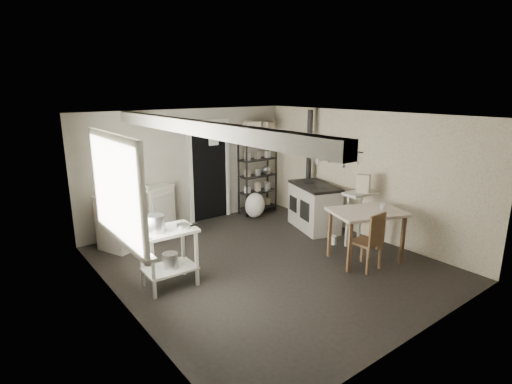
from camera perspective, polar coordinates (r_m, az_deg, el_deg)
floor at (r=6.43m, az=1.65°, el=-10.08°), size 5.00×5.00×0.00m
ceiling at (r=5.85m, az=1.82°, el=10.85°), size 5.00×5.00×0.00m
wall_back at (r=8.08m, az=-9.53°, el=3.47°), size 4.50×0.02×2.30m
wall_front at (r=4.48m, az=22.46°, el=-6.58°), size 4.50×0.02×2.30m
wall_left at (r=4.99m, az=-18.82°, el=-4.10°), size 0.02×5.00×2.30m
wall_right at (r=7.62m, az=15.00°, el=2.50°), size 0.02×5.00×2.30m
window at (r=5.09m, az=-19.56°, el=0.30°), size 0.12×1.76×1.28m
doorway at (r=8.30m, az=-6.65°, el=2.81°), size 0.96×0.10×2.08m
ceiling_beam at (r=5.19m, az=-8.66°, el=9.10°), size 0.18×5.00×0.18m
wallpaper_panel at (r=7.61m, az=14.95°, el=2.49°), size 0.01×5.00×2.30m
utensil_rail at (r=7.88m, az=11.47°, el=6.05°), size 0.06×1.20×0.44m
prep_table at (r=5.70m, az=-12.30°, el=-9.36°), size 0.75×0.54×0.84m
stockpot at (r=5.44m, az=-14.16°, el=-4.55°), size 0.24×0.24×0.26m
saucepan at (r=5.53m, az=-10.37°, el=-5.01°), size 0.21×0.21×0.10m
bucket at (r=5.67m, az=-12.13°, el=-9.63°), size 0.21×0.21×0.23m
base_cabinets at (r=7.48m, az=-16.58°, el=-3.32°), size 1.56×1.12×0.94m
mixing_bowl at (r=7.37m, az=-15.73°, el=0.49°), size 0.30×0.30×0.07m
counter_cup at (r=7.10m, az=-19.17°, el=-0.15°), size 0.14×0.14×0.11m
shelf_rack at (r=8.69m, az=0.23°, el=3.11°), size 0.86×0.34×1.80m
shelf_jar at (r=8.50m, az=-1.31°, el=5.67°), size 0.11×0.11×0.18m
storage_box_a at (r=8.42m, az=-0.59°, el=10.02°), size 0.39×0.36×0.22m
storage_box_b at (r=8.64m, az=1.41°, el=10.01°), size 0.38×0.37×0.19m
stove at (r=7.87m, az=8.31°, el=-2.11°), size 0.93×1.26×0.88m
stovepipe at (r=8.13m, az=7.64°, el=6.76°), size 0.14×0.14×1.41m
side_ledge at (r=7.29m, az=14.45°, el=-3.88°), size 0.63×0.36×0.94m
oats_box at (r=7.11m, az=15.05°, el=0.48°), size 0.20×0.24×0.31m
work_table at (r=6.62m, az=15.34°, el=-6.30°), size 1.28×1.08×0.83m
table_cup at (r=6.62m, az=17.57°, el=-2.55°), size 0.12×0.12×0.09m
chair at (r=6.29m, az=15.45°, el=-6.40°), size 0.40×0.41×0.91m
flour_sack at (r=8.50m, az=-0.15°, el=-2.10°), size 0.52×0.47×0.54m
floor_crock at (r=7.25m, az=10.98°, el=-6.75°), size 0.13×0.13×0.15m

